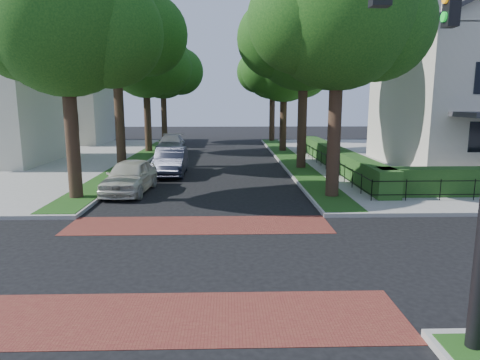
% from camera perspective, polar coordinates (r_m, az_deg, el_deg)
% --- Properties ---
extents(ground, '(120.00, 120.00, 0.00)m').
position_cam_1_polar(ground, '(11.85, -6.48, -10.41)').
color(ground, black).
rests_on(ground, ground).
extents(crosswalk_far, '(9.00, 2.20, 0.01)m').
position_cam_1_polar(crosswalk_far, '(14.87, -5.44, -5.98)').
color(crosswalk_far, maroon).
rests_on(crosswalk_far, ground).
extents(crosswalk_near, '(9.00, 2.20, 0.01)m').
position_cam_1_polar(crosswalk_near, '(8.95, -8.27, -17.71)').
color(crosswalk_near, maroon).
rests_on(crosswalk_near, ground).
extents(grass_strip_ne, '(1.60, 29.80, 0.02)m').
position_cam_1_polar(grass_strip_ne, '(30.71, 6.66, 2.87)').
color(grass_strip_ne, '#1F4A15').
rests_on(grass_strip_ne, sidewalk_ne).
extents(grass_strip_nw, '(1.60, 29.80, 0.02)m').
position_cam_1_polar(grass_strip_nw, '(31.07, -13.48, 2.74)').
color(grass_strip_nw, '#1F4A15').
rests_on(grass_strip_nw, sidewalk_nw).
extents(tree_right_near, '(7.75, 6.67, 10.66)m').
position_cam_1_polar(tree_right_near, '(19.13, 13.19, 20.52)').
color(tree_right_near, black).
rests_on(tree_right_near, sidewalk_ne).
extents(tree_right_mid, '(8.25, 7.09, 11.22)m').
position_cam_1_polar(tree_right_mid, '(26.94, 8.73, 18.46)').
color(tree_right_mid, black).
rests_on(tree_right_mid, sidewalk_ne).
extents(tree_right_far, '(7.25, 6.23, 9.74)m').
position_cam_1_polar(tree_right_far, '(35.65, 6.03, 14.81)').
color(tree_right_far, black).
rests_on(tree_right_far, sidewalk_ne).
extents(tree_right_back, '(7.50, 6.45, 10.20)m').
position_cam_1_polar(tree_right_back, '(44.60, 4.48, 14.43)').
color(tree_right_back, black).
rests_on(tree_right_back, sidewalk_ne).
extents(tree_left_near, '(7.50, 6.45, 10.20)m').
position_cam_1_polar(tree_left_near, '(19.59, -21.87, 18.76)').
color(tree_left_near, black).
rests_on(tree_left_near, sidewalk_nw).
extents(tree_left_mid, '(8.00, 6.88, 11.48)m').
position_cam_1_polar(tree_left_mid, '(27.35, -15.97, 18.82)').
color(tree_left_mid, black).
rests_on(tree_left_mid, sidewalk_nw).
extents(tree_left_far, '(7.00, 6.02, 9.86)m').
position_cam_1_polar(tree_left_far, '(35.94, -12.27, 14.93)').
color(tree_left_far, black).
rests_on(tree_left_far, sidewalk_nw).
extents(tree_left_back, '(7.75, 6.66, 10.44)m').
position_cam_1_polar(tree_left_back, '(44.84, -10.11, 14.46)').
color(tree_left_back, black).
rests_on(tree_left_back, sidewalk_nw).
extents(hedge_main_road, '(1.00, 18.00, 1.20)m').
position_cam_1_polar(hedge_main_road, '(27.09, 12.75, 2.92)').
color(hedge_main_road, '#1B4417').
rests_on(hedge_main_road, sidewalk_ne).
extents(fence_main_road, '(0.06, 18.00, 0.90)m').
position_cam_1_polar(fence_main_road, '(26.93, 11.09, 2.61)').
color(fence_main_road, black).
rests_on(fence_main_road, sidewalk_ne).
extents(house_left_far, '(10.00, 9.00, 10.14)m').
position_cam_1_polar(house_left_far, '(46.08, -22.98, 10.74)').
color(house_left_far, beige).
rests_on(house_left_far, sidewalk_nw).
extents(parked_car_front, '(2.09, 4.64, 1.55)m').
position_cam_1_polar(parked_car_front, '(20.40, -14.49, 0.47)').
color(parked_car_front, beige).
rests_on(parked_car_front, ground).
extents(parked_car_middle, '(1.75, 4.77, 1.56)m').
position_cam_1_polar(parked_car_middle, '(24.93, -9.20, 2.47)').
color(parked_car_middle, '#212431').
rests_on(parked_car_middle, ground).
extents(parked_car_rear, '(2.26, 5.20, 1.49)m').
position_cam_1_polar(parked_car_rear, '(35.02, -9.16, 4.71)').
color(parked_car_rear, gray).
rests_on(parked_car_rear, ground).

